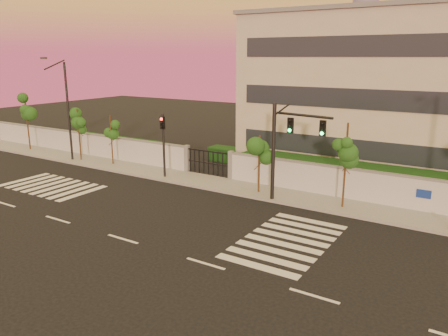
{
  "coord_description": "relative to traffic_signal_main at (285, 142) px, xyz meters",
  "views": [
    {
      "loc": [
        15.02,
        -14.37,
        8.81
      ],
      "look_at": [
        2.17,
        6.0,
        2.66
      ],
      "focal_mm": 35.0,
      "sensor_mm": 36.0,
      "label": 1
    }
  ],
  "objects": [
    {
      "name": "ground",
      "position": [
        -4.41,
        -9.33,
        -3.87
      ],
      "size": [
        120.0,
        120.0,
        0.0
      ],
      "primitive_type": "plane",
      "color": "black",
      "rests_on": "ground"
    },
    {
      "name": "sidewalk",
      "position": [
        -4.41,
        1.17,
        -3.8
      ],
      "size": [
        60.0,
        3.0,
        0.15
      ],
      "primitive_type": "cube",
      "color": "gray",
      "rests_on": "ground"
    },
    {
      "name": "perimeter_wall",
      "position": [
        -4.31,
        2.67,
        -2.8
      ],
      "size": [
        60.0,
        0.36,
        2.2
      ],
      "color": "#B7B9BF",
      "rests_on": "ground"
    },
    {
      "name": "hedge_row",
      "position": [
        -3.25,
        5.41,
        -3.05
      ],
      "size": [
        41.0,
        4.25,
        1.8
      ],
      "color": "black",
      "rests_on": "ground"
    },
    {
      "name": "institutional_building",
      "position": [
        4.59,
        12.66,
        2.29
      ],
      "size": [
        24.4,
        12.4,
        12.25
      ],
      "color": "#B4AF98",
      "rests_on": "ground"
    },
    {
      "name": "road_markings",
      "position": [
        -6.0,
        -5.57,
        -3.86
      ],
      "size": [
        57.0,
        7.62,
        0.02
      ],
      "color": "silver",
      "rests_on": "ground"
    },
    {
      "name": "street_tree_a",
      "position": [
        -27.26,
        1.27,
        0.07
      ],
      "size": [
        1.63,
        1.3,
        5.35
      ],
      "color": "#382314",
      "rests_on": "ground"
    },
    {
      "name": "street_tree_b",
      "position": [
        -19.53,
        0.89,
        -0.53
      ],
      "size": [
        1.45,
        1.15,
        4.54
      ],
      "color": "#382314",
      "rests_on": "ground"
    },
    {
      "name": "street_tree_c",
      "position": [
        -16.06,
        1.26,
        -0.77
      ],
      "size": [
        1.32,
        1.05,
        4.22
      ],
      "color": "#382314",
      "rests_on": "ground"
    },
    {
      "name": "street_tree_d",
      "position": [
        -2.14,
        0.85,
        -0.98
      ],
      "size": [
        1.54,
        1.22,
        3.93
      ],
      "color": "#382314",
      "rests_on": "ground"
    },
    {
      "name": "street_tree_e",
      "position": [
        3.47,
        0.88,
        -0.06
      ],
      "size": [
        1.43,
        1.14,
        5.18
      ],
      "color": "#382314",
      "rests_on": "ground"
    },
    {
      "name": "traffic_signal_main",
      "position": [
        0.0,
        0.0,
        0.0
      ],
      "size": [
        3.85,
        0.85,
        6.12
      ],
      "rotation": [
        0.0,
        0.0,
        -0.19
      ],
      "color": "black",
      "rests_on": "ground"
    },
    {
      "name": "traffic_signal_secondary",
      "position": [
        -9.87,
        0.46,
        -0.81
      ],
      "size": [
        0.38,
        0.35,
        4.83
      ],
      "rotation": [
        0.0,
        0.0,
        -0.06
      ],
      "color": "black",
      "rests_on": "ground"
    },
    {
      "name": "streetlight_west",
      "position": [
        -20.28,
        0.36,
        0.88
      ],
      "size": [
        0.52,
        2.11,
        8.79
      ],
      "color": "black",
      "rests_on": "ground"
    }
  ]
}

